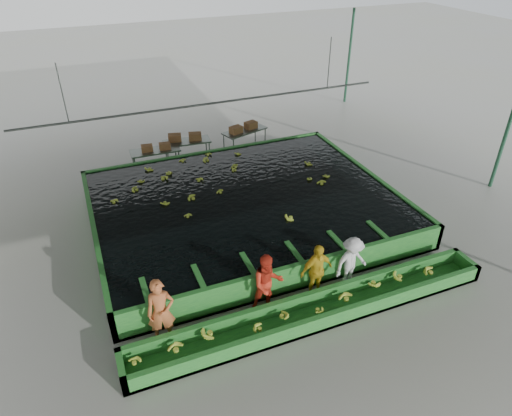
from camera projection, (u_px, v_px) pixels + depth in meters
name	position (u px, v px, depth m)	size (l,w,h in m)	color
ground	(262.00, 242.00, 14.71)	(80.00, 80.00, 0.00)	gray
shed_roof	(263.00, 89.00, 12.05)	(20.00, 22.00, 0.04)	gray
shed_posts	(262.00, 173.00, 13.38)	(20.00, 22.00, 5.00)	#225037
flotation_tank	(245.00, 207.00, 15.64)	(10.00, 8.00, 0.90)	#28742A
tank_water	(245.00, 197.00, 15.43)	(9.70, 7.70, 0.00)	black
sorting_trough	(316.00, 311.00, 11.75)	(10.00, 1.00, 0.50)	#28742A
cableway_rail	(210.00, 104.00, 17.03)	(0.08, 0.08, 14.00)	#59605B
rail_hanger_left	(62.00, 94.00, 14.88)	(0.04, 0.04, 2.00)	#59605B
rail_hanger_right	(329.00, 63.00, 18.11)	(0.04, 0.04, 2.00)	#59605B
worker_a	(161.00, 312.00, 10.80)	(0.67, 0.44, 1.83)	#BD6131
worker_b	(268.00, 284.00, 11.72)	(0.84, 0.66, 1.74)	red
worker_c	(316.00, 271.00, 12.20)	(0.98, 0.41, 1.67)	gold
worker_d	(351.00, 262.00, 12.57)	(1.02, 0.59, 1.58)	silver
packing_table_left	(156.00, 160.00, 18.75)	(1.98, 0.79, 0.90)	#59605B
packing_table_mid	(188.00, 150.00, 19.54)	(1.97, 0.79, 0.90)	#59605B
packing_table_right	(245.00, 140.00, 20.49)	(2.02, 0.81, 0.92)	#59605B
box_stack_left	(156.00, 150.00, 18.51)	(1.17, 0.32, 0.25)	brown
box_stack_mid	(185.00, 140.00, 19.34)	(1.38, 0.38, 0.30)	brown
box_stack_right	(244.00, 130.00, 20.20)	(1.37, 0.38, 0.30)	brown
floating_bananas	(237.00, 187.00, 16.05)	(8.19, 5.58, 0.11)	#A8BE33
trough_bananas	(317.00, 306.00, 11.67)	(9.68, 0.65, 0.13)	#A8BE33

